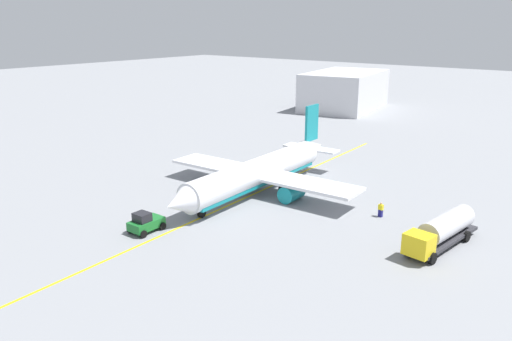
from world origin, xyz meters
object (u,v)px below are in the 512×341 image
Objects in this scene: fuel_tanker at (442,230)px; airplane at (258,173)px; refueling_worker at (381,210)px; pushback_tug at (145,223)px; safety_cone_nose at (144,221)px; safety_cone_wingtip at (150,216)px.

airplane is at bearing -94.92° from fuel_tanker.
fuel_tanker is 8.79m from refueling_worker.
airplane reaches higher than fuel_tanker.
airplane reaches higher than pushback_tug.
airplane is 47.35× the size of safety_cone_nose.
airplane is at bearing 165.49° from safety_cone_wingtip.
pushback_tug reaches higher than safety_cone_nose.
fuel_tanker reaches higher than safety_cone_wingtip.
safety_cone_wingtip is (12.58, -27.67, -1.41)m from fuel_tanker.
fuel_tanker is at bearing 64.66° from refueling_worker.
fuel_tanker is 16.32× the size of safety_cone_nose.
fuel_tanker reaches higher than pushback_tug.
safety_cone_nose is (16.03, -3.11, -2.23)m from airplane.
safety_cone_wingtip is (16.32, -19.77, -0.50)m from refueling_worker.
fuel_tanker is at bearing 85.08° from airplane.
airplane reaches higher than safety_cone_wingtip.
safety_cone_nose is at bearing -47.13° from refueling_worker.
airplane is 16.48m from safety_cone_nose.
airplane is 49.96× the size of safety_cone_wingtip.
safety_cone_wingtip is at bearing -50.46° from refueling_worker.
airplane is at bearing 175.17° from pushback_tug.
safety_cone_nose is at bearing -10.98° from airplane.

